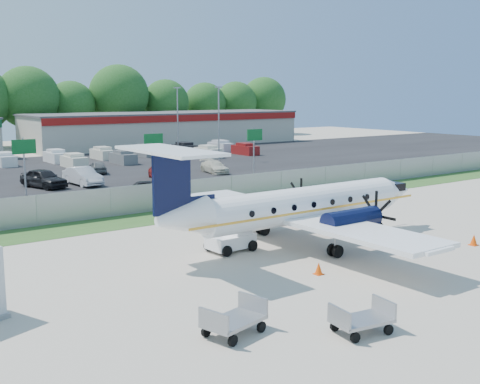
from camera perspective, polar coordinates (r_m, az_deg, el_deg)
ground at (r=32.89m, az=6.18°, el=-5.34°), size 170.00×170.00×0.00m
grass_verge at (r=42.30m, az=-4.78°, el=-1.99°), size 170.00×4.00×0.02m
access_road at (r=48.33m, az=-9.09°, el=-0.64°), size 170.00×8.00×0.02m
parking_lot at (r=67.54m, az=-17.21°, el=1.90°), size 170.00×32.00×0.02m
perimeter_fence at (r=43.82m, az=-6.16°, el=-0.29°), size 120.00×0.06×1.99m
building_east at (r=97.93m, az=-6.99°, el=5.99°), size 44.40×12.40×5.24m
sign_left at (r=48.55m, az=-19.78°, el=3.26°), size 1.80×0.26×5.00m
sign_mid at (r=52.67m, az=-8.21°, el=4.16°), size 1.80×0.26×5.00m
sign_right at (r=58.58m, az=1.37°, el=4.77°), size 1.80×0.26×5.00m
light_pole_ne at (r=74.23m, az=-2.03°, el=7.00°), size 0.90×0.35×9.09m
light_pole_se at (r=82.70m, az=-5.94°, el=7.20°), size 0.90×0.35×9.09m
aircraft at (r=33.13m, az=5.55°, el=-1.28°), size 18.42×18.21×5.76m
pushback_tug at (r=32.13m, az=-0.74°, el=-4.48°), size 2.54×1.90×1.32m
baggage_cart_near at (r=21.36m, az=-0.58°, el=-12.02°), size 2.47×1.83×1.16m
baggage_cart_far at (r=21.91m, az=11.47°, el=-11.74°), size 2.24×1.54×1.09m
cone_nose at (r=35.72m, az=21.28°, el=-4.27°), size 0.44×0.44×0.62m
cone_port_wing at (r=28.33m, az=7.46°, el=-7.22°), size 0.41×0.41×0.58m
cone_starboard_wing at (r=41.97m, az=-0.73°, el=-1.70°), size 0.38×0.38×0.55m
road_car_mid at (r=49.34m, az=-9.28°, el=-0.45°), size 4.27×2.93×1.35m
road_car_east at (r=64.04m, az=14.29°, el=1.63°), size 5.16×3.83×1.30m
parked_car_b at (r=56.04m, az=-18.08°, el=0.38°), size 3.37×5.35×1.70m
parked_car_c at (r=56.69m, az=-14.64°, el=0.64°), size 2.19×5.13×1.65m
parked_car_d at (r=59.51m, az=-7.72°, el=1.26°), size 2.62×4.18×1.33m
parked_car_e at (r=63.24m, az=-2.43°, el=1.82°), size 2.49×4.66×1.28m
parked_car_g at (r=64.56m, az=-13.31°, el=1.73°), size 2.44×4.03×1.28m
far_parking_rows at (r=72.27m, az=-18.50°, el=2.29°), size 56.00×10.00×1.60m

